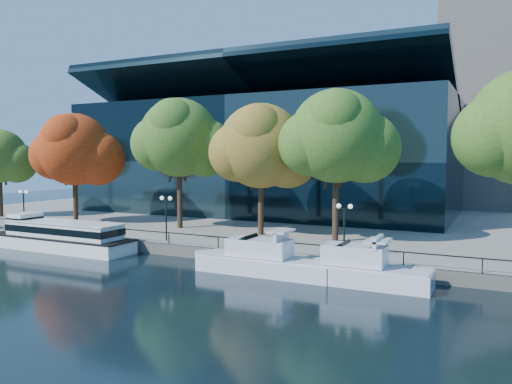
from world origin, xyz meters
The scene contains 14 objects.
ground centered at (0.00, 0.00, 0.00)m, with size 160.00×160.00×0.00m, color black.
promenade centered at (0.00, 36.38, 0.50)m, with size 90.00×67.08×1.00m.
railing centered at (0.00, 3.25, 1.94)m, with size 88.20×0.08×0.99m.
convention_building centered at (-4.00, 31.79, 8.51)m, with size 50.00×24.57×21.43m.
tour_boat centered at (-10.88, 0.72, 1.36)m, with size 16.83×3.75×3.19m.
cruiser_near centered at (10.16, 0.58, 1.03)m, with size 11.45×2.95×3.32m.
cruiser_far centered at (17.25, 0.62, 1.07)m, with size 10.32×2.86×3.37m.
tree_1 centered at (-18.01, 9.98, 9.25)m, with size 10.35×8.49×12.57m.
tree_2 centered at (-4.65, 11.73, 10.43)m, with size 10.43×8.55×13.78m.
tree_3 centered at (5.10, 11.46, 9.45)m, with size 10.29×8.44×12.75m.
tree_4 centered at (12.88, 10.69, 10.22)m, with size 10.41×8.54×13.57m.
lamp_0 centered at (-19.94, 4.50, 3.98)m, with size 1.26×0.36×4.03m.
lamp_1 centered at (-1.20, 4.50, 3.98)m, with size 1.26×0.36×4.03m.
lamp_2 centered at (15.36, 4.50, 3.98)m, with size 1.26×0.36×4.03m.
Camera 1 is at (26.04, -32.03, 8.55)m, focal length 35.00 mm.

